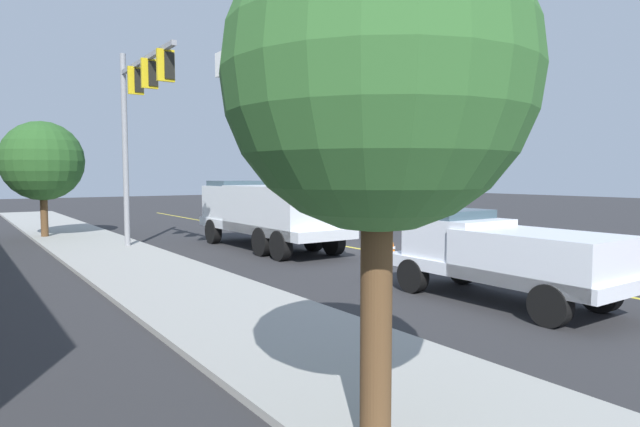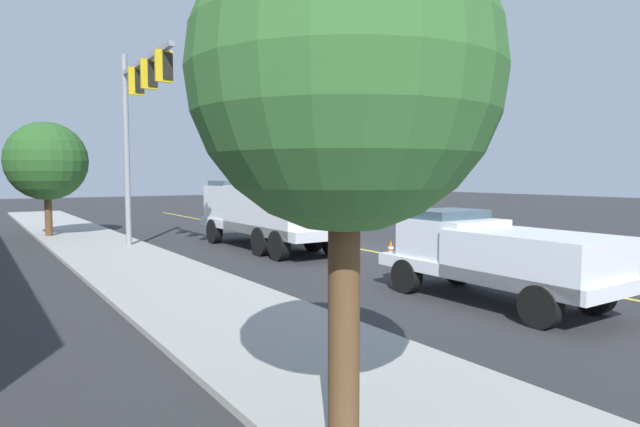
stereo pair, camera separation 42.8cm
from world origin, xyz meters
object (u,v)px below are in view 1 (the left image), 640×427
object	(u,v)px
service_pickup_truck	(501,254)
passing_minivan	(282,209)
traffic_cone_mid_front	(392,250)
traffic_cone_mid_rear	(262,229)
traffic_signal_mast	(138,107)
utility_bucket_truck	(266,208)

from	to	relation	value
service_pickup_truck	passing_minivan	size ratio (longest dim) A/B	1.17
service_pickup_truck	traffic_cone_mid_front	world-z (taller)	service_pickup_truck
passing_minivan	traffic_cone_mid_rear	size ratio (longest dim) A/B	6.75
traffic_cone_mid_front	traffic_cone_mid_rear	bearing A→B (deg)	1.30
service_pickup_truck	traffic_signal_mast	size ratio (longest dim) A/B	0.73
traffic_cone_mid_rear	traffic_cone_mid_front	bearing A→B (deg)	-178.70
traffic_cone_mid_rear	utility_bucket_truck	bearing A→B (deg)	154.07
service_pickup_truck	traffic_signal_mast	distance (m)	13.84
service_pickup_truck	traffic_cone_mid_front	bearing A→B (deg)	-18.48
passing_minivan	service_pickup_truck	bearing A→B (deg)	164.67
passing_minivan	traffic_cone_mid_front	size ratio (longest dim) A/B	6.62
traffic_cone_mid_front	service_pickup_truck	bearing A→B (deg)	161.52
service_pickup_truck	utility_bucket_truck	bearing A→B (deg)	0.72
traffic_cone_mid_rear	service_pickup_truck	bearing A→B (deg)	173.28
service_pickup_truck	traffic_cone_mid_front	size ratio (longest dim) A/B	7.73
traffic_signal_mast	utility_bucket_truck	bearing A→B (deg)	-106.20
traffic_cone_mid_rear	traffic_signal_mast	bearing A→B (deg)	111.72
traffic_cone_mid_front	traffic_cone_mid_rear	distance (m)	9.02
service_pickup_truck	traffic_cone_mid_rear	size ratio (longest dim) A/B	7.88
service_pickup_truck	traffic_cone_mid_front	xyz separation A→B (m)	(5.85, -1.96, -0.76)
utility_bucket_truck	traffic_signal_mast	world-z (taller)	utility_bucket_truck
service_pickup_truck	traffic_signal_mast	xyz separation A→B (m)	(12.30, 4.68, 4.28)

